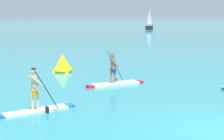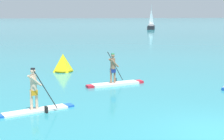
{
  "view_description": "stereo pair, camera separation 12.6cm",
  "coord_description": "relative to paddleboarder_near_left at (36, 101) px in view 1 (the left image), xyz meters",
  "views": [
    {
      "loc": [
        -5.39,
        -10.07,
        3.96
      ],
      "look_at": [
        -2.2,
        8.83,
        0.69
      ],
      "focal_mm": 54.43,
      "sensor_mm": 36.0,
      "label": 1
    },
    {
      "loc": [
        -5.27,
        -10.09,
        3.96
      ],
      "look_at": [
        -2.2,
        8.83,
        0.69
      ],
      "focal_mm": 54.43,
      "sensor_mm": 36.0,
      "label": 2
    }
  ],
  "objects": [
    {
      "name": "ground",
      "position": [
        6.2,
        -3.44,
        -0.44
      ],
      "size": [
        440.0,
        440.0,
        0.0
      ],
      "primitive_type": "plane",
      "color": "teal"
    },
    {
      "name": "paddleboarder_mid_center",
      "position": [
        4.01,
        4.48,
        -0.12
      ],
      "size": [
        3.34,
        1.36,
        1.83
      ],
      "rotation": [
        0.0,
        0.0,
        0.28
      ],
      "color": "white",
      "rests_on": "ground"
    },
    {
      "name": "paddleboarder_near_left",
      "position": [
        0.0,
        0.0,
        0.0
      ],
      "size": [
        3.16,
        1.64,
        1.85
      ],
      "rotation": [
        0.0,
        0.0,
        0.4
      ],
      "color": "white",
      "rests_on": "ground"
    },
    {
      "name": "sailboat_right_horizon",
      "position": [
        23.12,
        65.16,
        0.28
      ],
      "size": [
        3.46,
        6.59,
        5.84
      ],
      "rotation": [
        0.0,
        0.0,
        4.4
      ],
      "color": "black",
      "rests_on": "ground"
    },
    {
      "name": "race_marker_buoy",
      "position": [
        1.29,
        9.33,
        0.09
      ],
      "size": [
        1.42,
        1.42,
        1.21
      ],
      "color": "yellow",
      "rests_on": "ground"
    }
  ]
}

